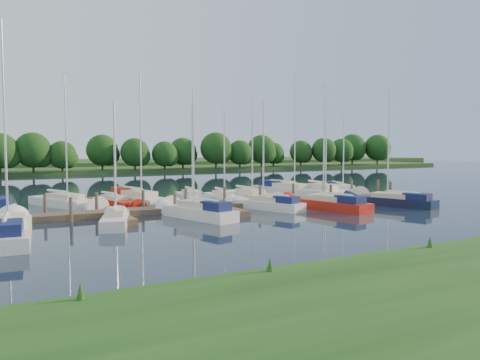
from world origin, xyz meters
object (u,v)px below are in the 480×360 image
dock (216,207)px  sailboat_s_2 (198,214)px  sailboat_n_5 (192,199)px  motorboat (1,212)px

dock → sailboat_s_2: size_ratio=4.27×
dock → sailboat_n_5: (0.34, 5.68, 0.07)m
dock → motorboat: motorboat is taller
sailboat_n_5 → motorboat: bearing=15.0°
sailboat_n_5 → sailboat_s_2: 9.64m
motorboat → sailboat_n_5: bearing=-165.0°
sailboat_n_5 → sailboat_s_2: (-3.35, -9.04, 0.06)m
dock → sailboat_s_2: bearing=-131.8°
sailboat_s_2 → dock: bearing=32.0°
dock → motorboat: bearing=166.1°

